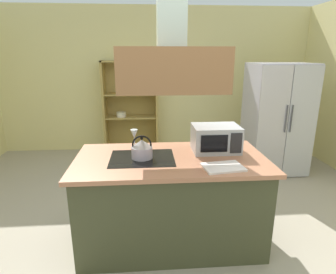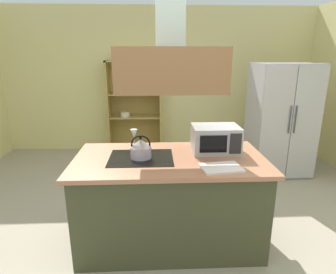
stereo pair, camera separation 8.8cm
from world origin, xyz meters
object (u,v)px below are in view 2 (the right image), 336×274
kettle (141,149)px  wine_glass_on_counter (134,134)px  dish_cabinet (135,113)px  cutting_board (221,168)px  microwave (215,139)px  refrigerator (280,119)px

kettle → wine_glass_on_counter: size_ratio=1.07×
dish_cabinet → wine_glass_on_counter: (0.16, -2.57, 0.29)m
dish_cabinet → cutting_board: dish_cabinet is taller
kettle → microwave: size_ratio=0.48×
cutting_board → wine_glass_on_counter: size_ratio=1.65×
refrigerator → wine_glass_on_counter: 2.63m
dish_cabinet → microwave: size_ratio=3.77×
microwave → wine_glass_on_counter: bearing=171.6°
refrigerator → dish_cabinet: size_ratio=0.99×
dish_cabinet → microwave: 2.88m
cutting_board → dish_cabinet: bearing=106.7°
dish_cabinet → microwave: bearing=-69.9°
dish_cabinet → cutting_board: bearing=-73.3°
dish_cabinet → kettle: size_ratio=7.84×
dish_cabinet → wine_glass_on_counter: dish_cabinet is taller
kettle → microwave: microwave is taller
dish_cabinet → microwave: dish_cabinet is taller
refrigerator → wine_glass_on_counter: (-2.18, -1.44, 0.19)m
kettle → microwave: 0.76m
wine_glass_on_counter → refrigerator: bearing=33.5°
refrigerator → dish_cabinet: (-2.35, 1.12, -0.09)m
refrigerator → microwave: refrigerator is taller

